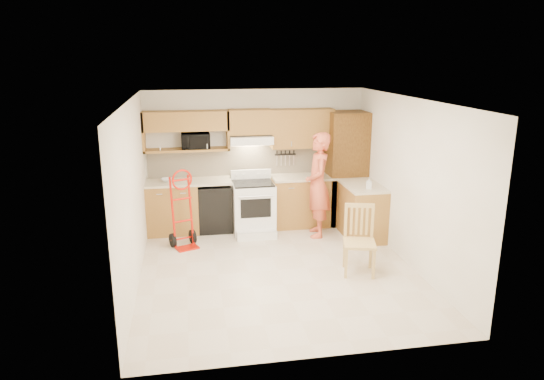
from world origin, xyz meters
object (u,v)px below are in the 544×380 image
object	(u,v)px
microwave	(196,141)
range	(254,204)
hand_truck	(184,213)
person	(318,185)
dining_chair	(360,241)

from	to	relation	value
microwave	range	bearing A→B (deg)	-23.66
microwave	range	size ratio (longest dim) A/B	0.46
microwave	hand_truck	bearing A→B (deg)	-106.30
person	dining_chair	size ratio (longest dim) A/B	1.83
microwave	range	xyz separation A→B (m)	(0.97, -0.41, -1.09)
person	hand_truck	bearing A→B (deg)	-78.44
dining_chair	range	bearing A→B (deg)	137.32
range	hand_truck	distance (m)	1.33
microwave	dining_chair	xyz separation A→B (m)	(2.24, -2.38, -1.13)
microwave	person	xyz separation A→B (m)	(2.05, -0.74, -0.71)
microwave	dining_chair	world-z (taller)	microwave
microwave	dining_chair	distance (m)	3.46
hand_truck	dining_chair	xyz separation A→B (m)	(2.50, -1.47, -0.09)
person	range	bearing A→B (deg)	-99.40
hand_truck	dining_chair	bearing A→B (deg)	-51.33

